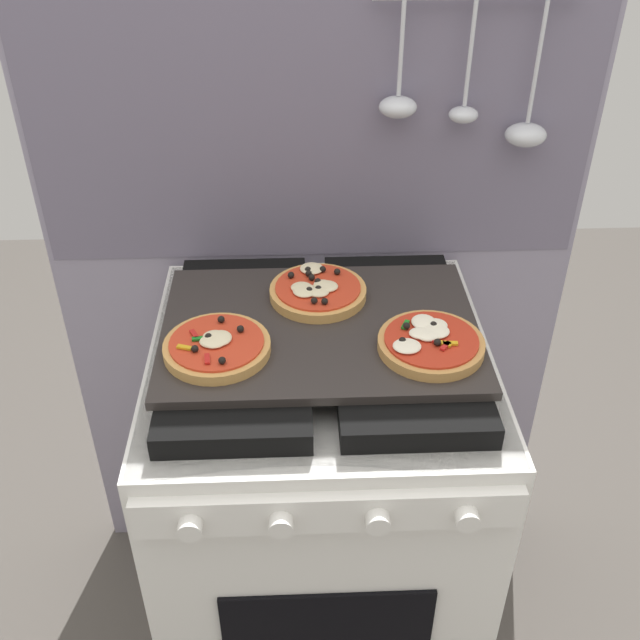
# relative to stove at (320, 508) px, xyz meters

# --- Properties ---
(ground_plane) EXTENTS (4.00, 4.00, 0.00)m
(ground_plane) POSITION_rel_stove_xyz_m (0.00, 0.00, -0.45)
(ground_plane) COLOR #4C4742
(kitchen_backsplash) EXTENTS (1.10, 0.09, 1.55)m
(kitchen_backsplash) POSITION_rel_stove_xyz_m (0.00, 0.34, 0.34)
(kitchen_backsplash) COLOR gray
(kitchen_backsplash) RESTS_ON ground_plane
(stove) EXTENTS (0.60, 0.64, 0.90)m
(stove) POSITION_rel_stove_xyz_m (0.00, 0.00, 0.00)
(stove) COLOR white
(stove) RESTS_ON ground_plane
(baking_tray) EXTENTS (0.54, 0.38, 0.02)m
(baking_tray) POSITION_rel_stove_xyz_m (0.00, 0.00, 0.46)
(baking_tray) COLOR #2D2826
(baking_tray) RESTS_ON stove
(pizza_left) EXTENTS (0.17, 0.17, 0.03)m
(pizza_left) POSITION_rel_stove_xyz_m (-0.17, -0.07, 0.48)
(pizza_left) COLOR tan
(pizza_left) RESTS_ON baking_tray
(pizza_right) EXTENTS (0.17, 0.17, 0.03)m
(pizza_right) POSITION_rel_stove_xyz_m (0.18, -0.07, 0.48)
(pizza_right) COLOR #C18947
(pizza_right) RESTS_ON baking_tray
(pizza_center) EXTENTS (0.17, 0.17, 0.03)m
(pizza_center) POSITION_rel_stove_xyz_m (0.00, 0.09, 0.48)
(pizza_center) COLOR tan
(pizza_center) RESTS_ON baking_tray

